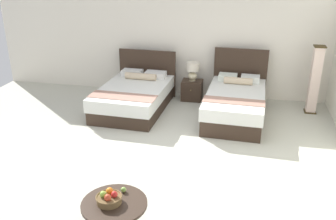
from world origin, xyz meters
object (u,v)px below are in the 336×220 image
at_px(coffee_table, 115,210).
at_px(floor_lamp_corner, 315,80).
at_px(table_lamp, 193,70).
at_px(bed_near_corner, 235,103).
at_px(fruit_bowl, 109,198).
at_px(nightstand, 192,90).
at_px(loose_apple, 123,190).
at_px(bed_near_window, 135,96).

height_order(coffee_table, floor_lamp_corner, floor_lamp_corner).
bearing_deg(table_lamp, bed_near_corner, -39.42).
bearing_deg(fruit_bowl, nightstand, 86.64).
xyz_separation_m(coffee_table, fruit_bowl, (-0.06, -0.01, 0.17)).
bearing_deg(floor_lamp_corner, loose_apple, -123.55).
height_order(bed_near_window, table_lamp, bed_near_window).
bearing_deg(bed_near_window, fruit_bowl, -77.36).
relative_size(bed_near_window, table_lamp, 5.06).
xyz_separation_m(bed_near_window, fruit_bowl, (0.89, -3.96, 0.18)).
bearing_deg(bed_near_corner, table_lamp, 140.58).
height_order(bed_near_window, nightstand, bed_near_window).
relative_size(fruit_bowl, floor_lamp_corner, 0.22).
bearing_deg(bed_near_window, floor_lamp_corner, 9.10).
distance_m(bed_near_corner, loose_apple, 3.92).
distance_m(bed_near_corner, nightstand, 1.36).
height_order(coffee_table, loose_apple, loose_apple).
bearing_deg(fruit_bowl, coffee_table, 9.78).
relative_size(bed_near_corner, floor_lamp_corner, 1.52).
relative_size(bed_near_corner, fruit_bowl, 7.03).
bearing_deg(nightstand, coffee_table, -92.67).
height_order(nightstand, coffee_table, nightstand).
relative_size(nightstand, coffee_table, 0.60).
bearing_deg(table_lamp, loose_apple, -92.29).
distance_m(bed_near_corner, fruit_bowl, 4.19).
bearing_deg(bed_near_window, coffee_table, -76.52).
bearing_deg(bed_near_corner, nightstand, 141.23).
height_order(fruit_bowl, loose_apple, fruit_bowl).
distance_m(loose_apple, floor_lamp_corner, 5.20).
xyz_separation_m(bed_near_corner, floor_lamp_corner, (1.63, 0.61, 0.42)).
bearing_deg(loose_apple, coffee_table, -99.58).
bearing_deg(bed_near_window, loose_apple, -75.11).
bearing_deg(bed_near_corner, loose_apple, -108.51).
bearing_deg(table_lamp, fruit_bowl, -93.34).
height_order(loose_apple, floor_lamp_corner, floor_lamp_corner).
bearing_deg(loose_apple, nightstand, 87.70).
xyz_separation_m(coffee_table, floor_lamp_corner, (2.91, 4.57, 0.43)).
xyz_separation_m(nightstand, coffee_table, (-0.22, -4.80, 0.08)).
xyz_separation_m(bed_near_window, table_lamp, (1.17, 0.88, 0.43)).
bearing_deg(bed_near_window, table_lamp, 36.79).
distance_m(bed_near_window, bed_near_corner, 2.23).
bearing_deg(bed_near_corner, bed_near_window, -179.89).
relative_size(coffee_table, floor_lamp_corner, 0.54).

